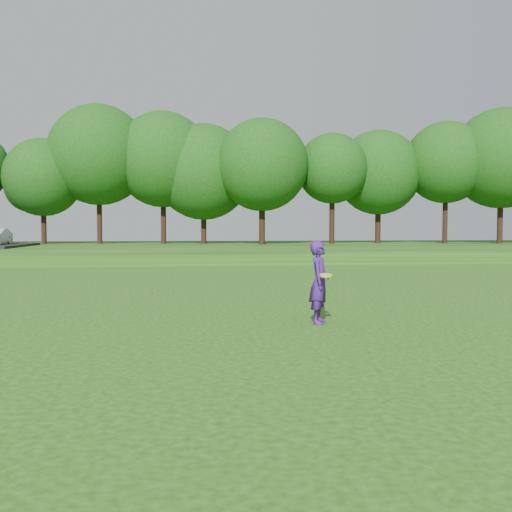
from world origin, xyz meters
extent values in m
plane|color=#1A470D|center=(0.00, 0.00, 0.00)|extent=(140.00, 140.00, 0.00)
cube|color=#1A470D|center=(0.00, 34.00, 0.30)|extent=(130.00, 30.00, 0.60)
cube|color=gray|center=(0.00, 20.00, 0.02)|extent=(130.00, 1.60, 0.04)
imported|color=#431B7A|center=(3.74, 0.52, 0.92)|extent=(0.65, 0.79, 1.84)
cylinder|color=#D6F025|center=(3.79, 0.11, 1.11)|extent=(0.26, 0.26, 0.08)
camera|label=1|loc=(1.02, -11.87, 2.16)|focal=40.00mm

